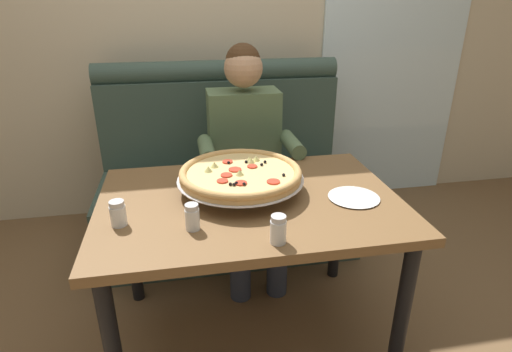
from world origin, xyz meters
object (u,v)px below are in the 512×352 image
at_px(plate_near_left, 354,196).
at_px(shaker_parmesan, 118,215).
at_px(shaker_oregano, 192,219).
at_px(dining_table, 250,217).
at_px(pizza, 241,174).
at_px(patio_chair, 340,108).
at_px(shaker_pepper_flakes, 278,231).
at_px(diner_main, 247,150).
at_px(booth_bench, 226,182).

bearing_deg(plate_near_left, shaker_parmesan, -177.06).
xyz_separation_m(shaker_oregano, plate_near_left, (0.67, 0.13, -0.03)).
distance_m(dining_table, pizza, 0.19).
bearing_deg(patio_chair, shaker_oregano, -122.49).
xyz_separation_m(shaker_oregano, shaker_parmesan, (-0.26, 0.08, -0.00)).
bearing_deg(shaker_pepper_flakes, patio_chair, 64.08).
xyz_separation_m(diner_main, shaker_oregano, (-0.34, -0.84, 0.06)).
distance_m(dining_table, plate_near_left, 0.44).
relative_size(booth_bench, plate_near_left, 7.23).
xyz_separation_m(shaker_parmesan, shaker_pepper_flakes, (0.55, -0.22, 0.00)).
height_order(pizza, shaker_pepper_flakes, pizza).
xyz_separation_m(booth_bench, shaker_parmesan, (-0.51, -1.02, 0.37)).
distance_m(shaker_parmesan, patio_chair, 2.85).
bearing_deg(shaker_oregano, shaker_parmesan, 163.35).
relative_size(booth_bench, patio_chair, 1.79).
distance_m(pizza, shaker_oregano, 0.36).
relative_size(pizza, shaker_pepper_flakes, 5.26).
relative_size(diner_main, shaker_oregano, 12.85).
distance_m(pizza, shaker_pepper_flakes, 0.43).
relative_size(booth_bench, shaker_parmesan, 15.89).
bearing_deg(shaker_pepper_flakes, dining_table, 96.25).
xyz_separation_m(dining_table, shaker_pepper_flakes, (0.04, -0.35, 0.13)).
bearing_deg(booth_bench, patio_chair, 44.61).
bearing_deg(shaker_pepper_flakes, diner_main, 86.83).
relative_size(pizza, shaker_parmesan, 5.55).
bearing_deg(booth_bench, plate_near_left, -66.42).
bearing_deg(booth_bench, dining_table, -90.00).
bearing_deg(booth_bench, shaker_oregano, -102.41).
bearing_deg(plate_near_left, shaker_pepper_flakes, -145.24).
height_order(booth_bench, shaker_pepper_flakes, booth_bench).
xyz_separation_m(booth_bench, dining_table, (0.00, -0.90, 0.24)).
distance_m(booth_bench, pizza, 0.92).
relative_size(dining_table, pizza, 2.30).
bearing_deg(shaker_oregano, booth_bench, 77.59).
height_order(diner_main, plate_near_left, diner_main).
height_order(booth_bench, pizza, booth_bench).
bearing_deg(diner_main, patio_chair, 52.41).
distance_m(dining_table, shaker_oregano, 0.34).
bearing_deg(patio_chair, pizza, -121.74).
relative_size(shaker_pepper_flakes, plate_near_left, 0.48).
bearing_deg(pizza, dining_table, -72.05).
height_order(booth_bench, patio_chair, booth_bench).
distance_m(diner_main, pizza, 0.57).
bearing_deg(patio_chair, diner_main, -127.59).
xyz_separation_m(shaker_pepper_flakes, plate_near_left, (0.39, 0.27, -0.03)).
bearing_deg(shaker_parmesan, dining_table, 13.92).
height_order(shaker_parmesan, patio_chair, patio_chair).
relative_size(shaker_oregano, shaker_parmesan, 1.02).
height_order(pizza, shaker_parmesan, pizza).
bearing_deg(shaker_oregano, patio_chair, 57.51).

